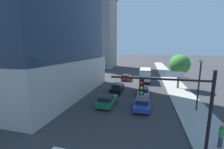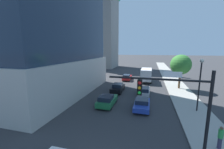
{
  "view_description": "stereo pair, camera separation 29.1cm",
  "coord_description": "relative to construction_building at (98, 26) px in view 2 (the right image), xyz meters",
  "views": [
    {
      "loc": [
        2.74,
        -5.43,
        7.39
      ],
      "look_at": [
        -1.73,
        12.39,
        4.19
      ],
      "focal_mm": 23.03,
      "sensor_mm": 36.0,
      "label": 1
    },
    {
      "loc": [
        3.02,
        -5.35,
        7.39
      ],
      "look_at": [
        -1.73,
        12.39,
        4.19
      ],
      "focal_mm": 23.03,
      "sensor_mm": 36.0,
      "label": 2
    }
  ],
  "objects": [
    {
      "name": "car_silver",
      "position": [
        20.74,
        -34.47,
        -16.11
      ],
      "size": [
        1.77,
        4.73,
        1.41
      ],
      "color": "#B7B7BC",
      "rests_on": "ground"
    },
    {
      "name": "street_lamp",
      "position": [
        27.16,
        -39.5,
        -12.63
      ],
      "size": [
        0.44,
        0.44,
        6.2
      ],
      "color": "black",
      "rests_on": "sidewalk"
    },
    {
      "name": "box_truck",
      "position": [
        20.74,
        -23.64,
        -15.08
      ],
      "size": [
        2.31,
        7.7,
        3.05
      ],
      "color": "silver",
      "rests_on": "ground"
    },
    {
      "name": "pedestrian_green_shirt",
      "position": [
        26.73,
        -46.51,
        -15.76
      ],
      "size": [
        0.34,
        0.34,
        1.74
      ],
      "color": "#38334C",
      "rests_on": "sidewalk"
    },
    {
      "name": "traffic_light_pole",
      "position": [
        23.13,
        -48.19,
        -12.53
      ],
      "size": [
        6.51,
        0.48,
        6.02
      ],
      "color": "black",
      "rests_on": "sidewalk"
    },
    {
      "name": "street_tree",
      "position": [
        26.96,
        -28.99,
        -12.18
      ],
      "size": [
        3.7,
        3.7,
        6.35
      ],
      "color": "brown",
      "rests_on": "sidewalk"
    },
    {
      "name": "car_blue",
      "position": [
        20.74,
        -40.42,
        -16.13
      ],
      "size": [
        1.85,
        4.08,
        1.35
      ],
      "color": "#233D9E",
      "rests_on": "ground"
    },
    {
      "name": "car_black",
      "position": [
        16.16,
        -33.87,
        -16.05
      ],
      "size": [
        1.83,
        4.34,
        1.51
      ],
      "color": "black",
      "rests_on": "ground"
    },
    {
      "name": "car_red",
      "position": [
        16.16,
        -23.69,
        -16.07
      ],
      "size": [
        1.78,
        4.51,
        1.46
      ],
      "color": "red",
      "rests_on": "ground"
    },
    {
      "name": "car_green",
      "position": [
        16.16,
        -40.37,
        -16.08
      ],
      "size": [
        1.94,
        4.22,
        1.49
      ],
      "color": "#1E6638",
      "rests_on": "ground"
    },
    {
      "name": "sidewalk",
      "position": [
        26.78,
        -32.46,
        -16.73
      ],
      "size": [
        4.0,
        120.0,
        0.15
      ],
      "primitive_type": "cube",
      "color": "#9E9B93",
      "rests_on": "ground"
    },
    {
      "name": "construction_building",
      "position": [
        0.0,
        0.0,
        0.0
      ],
      "size": [
        15.73,
        12.94,
        37.88
      ],
      "color": "gray",
      "rests_on": "ground"
    }
  ]
}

